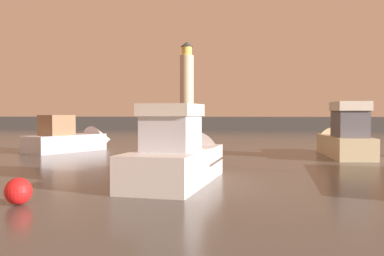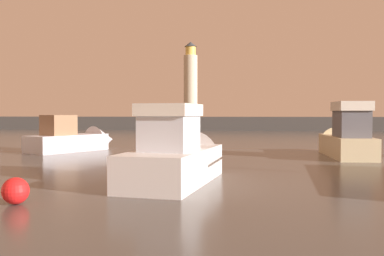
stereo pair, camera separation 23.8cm
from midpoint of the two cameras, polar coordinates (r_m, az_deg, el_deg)
The scene contains 7 objects.
ground_plane at distance 33.70m, azimuth 1.71°, elevation -2.21°, with size 220.00×220.00×0.00m, color #4C4742.
breakwater at distance 65.80m, azimuth 5.01°, elevation 0.61°, with size 85.85×6.21×1.92m, color #423F3D.
lighthouse at distance 66.57m, azimuth -0.08°, elevation 6.03°, with size 2.05×2.05×11.22m.
motorboat_1 at distance 16.20m, azimuth -0.89°, elevation -3.58°, with size 3.03×7.49×3.15m.
motorboat_2 at distance 29.79m, azimuth -14.22°, elevation -1.42°, with size 4.70×6.84×2.70m.
motorboat_5 at distance 26.56m, azimuth 19.26°, elevation -1.25°, with size 2.18×7.50×3.32m.
mooring_buoy at distance 12.61m, azimuth -21.31°, elevation -7.56°, with size 0.71×0.71×0.71m, color red.
Camera 2 is at (4.06, -1.09, 2.39)m, focal length 41.35 mm.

